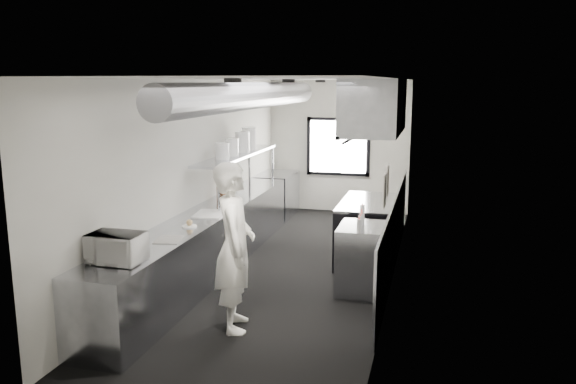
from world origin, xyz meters
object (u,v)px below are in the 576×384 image
Objects in this scene: deli_tub_a at (105,254)px; plate_stack_a at (222,151)px; deli_tub_b at (136,240)px; line_cook at (235,247)px; squeeze_bottle_a at (359,226)px; small_plate at (189,226)px; cutting_board at (210,214)px; bottle_station at (363,259)px; microwave at (116,248)px; prep_counter at (208,243)px; squeeze_bottle_d at (362,217)px; exhaust_hood at (375,107)px; range at (367,231)px; plate_stack_c at (242,142)px; squeeze_bottle_e at (362,212)px; pass_shelf at (238,156)px; squeeze_bottle_c at (362,220)px; squeeze_bottle_b at (360,222)px; plate_stack_b at (232,147)px; plate_stack_d at (249,139)px; far_work_table at (276,195)px; knife_block at (223,191)px.

plate_stack_a reaches higher than deli_tub_a.
line_cook is at bearing 0.48° from deli_tub_b.
small_plate is at bearing -172.53° from squeeze_bottle_a.
line_cook is at bearing -59.30° from cutting_board.
squeeze_bottle_a is at bearing -94.23° from bottle_station.
microwave is 1.56m from small_plate.
squeeze_bottle_a is at bearing -64.81° from line_cook.
plate_stack_a reaches higher than prep_counter.
plate_stack_a is (0.11, 2.53, 0.75)m from deli_tub_b.
prep_counter is 36.23× the size of squeeze_bottle_d.
squeeze_bottle_a is (0.03, -1.74, -1.41)m from exhaust_hood.
bottle_station is 0.47× the size of line_cook.
line_cook is 2.85m from plate_stack_a.
bottle_station is (0.11, -1.40, -0.02)m from range.
deli_tub_a is at bearing -97.29° from cutting_board.
prep_counter is 0.95m from small_plate.
plate_stack_c is at bearing 90.17° from plate_stack_a.
squeeze_bottle_a is at bearing -86.07° from squeeze_bottle_e.
pass_shelf reaches higher than squeeze_bottle_c.
small_plate is 1.14× the size of squeeze_bottle_a.
squeeze_bottle_e reaches higher than cutting_board.
squeeze_bottle_b is at bearing -85.62° from squeeze_bottle_e.
range is 1.78× the size of bottle_station.
squeeze_bottle_a is (2.18, -0.44, 0.08)m from cutting_board.
prep_counter is at bearing 132.32° from cutting_board.
microwave reaches higher than squeeze_bottle_d.
exhaust_hood is 2.46m from pass_shelf.
plate_stack_b is 2.64m from squeeze_bottle_e.
plate_stack_b is 0.72× the size of plate_stack_d.
deli_tub_b is 0.72× the size of squeeze_bottle_e.
deli_tub_a is (-0.19, -6.02, 0.50)m from far_work_table.
exhaust_hood is 13.79× the size of squeeze_bottle_c.
deli_tub_b is 0.57× the size of plate_stack_a.
cutting_board is 1.08m from knife_block.
plate_stack_d is at bearing 135.57° from bottle_station.
cutting_board is at bearing 177.45° from bottle_station.
microwave is (-2.32, -2.18, 0.61)m from bottle_station.
plate_stack_c is 1.75× the size of squeeze_bottle_e.
plate_stack_d is at bearing 90.57° from microwave.
plate_stack_b is (-0.06, -2.45, 1.26)m from far_work_table.
bottle_station is 4.47× the size of squeeze_bottle_e.
range is at bearing 94.57° from bottle_station.
small_plate is at bearing -74.84° from knife_block.
line_cook reaches higher than pass_shelf.
prep_counter is at bearing -88.10° from plate_stack_c.
prep_counter is 3.15× the size of line_cook.
plate_stack_c is (-1.11, 3.49, 0.79)m from line_cook.
far_work_table is 2.32× the size of microwave.
pass_shelf is 1.88× the size of range.
plate_stack_b is 1.69× the size of squeeze_bottle_a.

